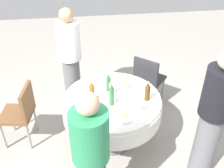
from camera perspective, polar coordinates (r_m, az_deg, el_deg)
ground_plane at (r=3.78m, az=0.00°, el=-12.05°), size 10.00×10.00×0.00m
dining_table at (r=3.38m, az=0.00°, el=-5.16°), size 1.25×1.25×0.74m
bottle_green_rear at (r=3.36m, az=-0.77°, el=0.41°), size 0.06×0.06×0.26m
bottle_green_west at (r=3.09m, az=-0.09°, el=-2.33°), size 0.06×0.06×0.32m
bottle_amber_south at (r=3.18m, az=-4.40°, el=-1.63°), size 0.07×0.07×0.28m
bottle_brown_mid at (r=3.22m, az=7.67°, el=-1.63°), size 0.07×0.07×0.26m
wine_glass_mid at (r=3.02m, az=6.00°, el=-4.46°), size 0.07×0.07×0.16m
wine_glass_inner at (r=3.30m, az=0.04°, el=-0.48°), size 0.07×0.07×0.15m
plate_near at (r=3.00m, az=2.63°, el=-7.16°), size 0.21×0.21×0.04m
plate_left at (r=3.47m, az=3.35°, el=-0.60°), size 0.22×0.22×0.04m
plate_far at (r=3.03m, az=-4.24°, el=-6.76°), size 0.23×0.23×0.02m
spoon_west at (r=3.37m, az=-6.21°, el=-2.21°), size 0.14×0.14×0.00m
folded_napkin at (r=3.24m, az=2.45°, el=-3.50°), size 0.18×0.18×0.02m
person_rear at (r=4.04m, az=-9.05°, el=5.72°), size 0.34×0.34×1.58m
person_west at (r=3.01m, az=20.97°, el=-6.62°), size 0.34×0.34×1.67m
person_south at (r=2.50m, az=-4.51°, el=-16.00°), size 0.34×0.34×1.56m
chair_right at (r=3.64m, az=-18.94°, el=-5.43°), size 0.46×0.46×0.87m
chair_north at (r=4.12m, az=7.76°, el=1.42°), size 0.56×0.56×0.87m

